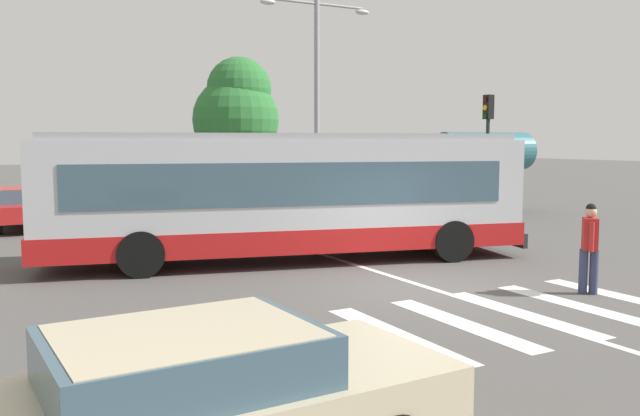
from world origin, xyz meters
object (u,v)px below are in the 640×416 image
Objects in this scene: parked_car_teal at (184,199)px; parked_car_silver at (108,203)px; bus_stop_shelter at (484,153)px; parked_car_red at (23,205)px; background_tree_right at (237,111)px; parked_car_champagne at (315,194)px; city_transit_bus at (286,195)px; parked_car_white at (248,196)px; foreground_sedan at (192,398)px; pedestrian_crossing_street at (590,243)px; traffic_light_far_corner at (488,136)px; twin_arm_street_lamp at (317,83)px.

parked_car_silver is at bearing -170.34° from parked_car_teal.
parked_car_teal is at bearing 163.93° from bus_stop_shelter.
parked_car_silver is (2.62, -0.50, 0.00)m from parked_car_red.
parked_car_champagne is at bearing -86.11° from background_tree_right.
city_transit_bus is 10.10m from parked_car_white.
pedestrian_crossing_street is at bearing 20.57° from foreground_sedan.
pedestrian_crossing_street reaches higher than parked_car_white.
parked_car_silver is (-2.46, 9.12, -0.82)m from city_transit_bus.
traffic_light_far_corner is 1.07× the size of bus_stop_shelter.
background_tree_right is (-5.37, 11.91, 1.27)m from traffic_light_far_corner.
parked_car_white is 9.42m from traffic_light_far_corner.
background_tree_right is (-6.71, 10.30, 1.95)m from bus_stop_shelter.
parked_car_white is 2.81m from parked_car_champagne.
city_transit_bus is 11.67m from traffic_light_far_corner.
foreground_sedan is 1.06× the size of bus_stop_shelter.
pedestrian_crossing_street is 14.88m from bus_stop_shelter.
parked_car_teal is 0.99× the size of parked_car_white.
parked_car_red is (0.15, 18.80, 0.00)m from foreground_sedan.
parked_car_red is 10.81m from parked_car_champagne.
twin_arm_street_lamp is at bearing -115.70° from parked_car_champagne.
parked_car_silver is 1.01× the size of parked_car_champagne.
parked_car_teal is (2.84, 0.48, 0.00)m from parked_car_silver.
parked_car_teal is 0.56× the size of twin_arm_street_lamp.
parked_car_teal is at bearing -179.47° from parked_car_white.
parked_car_red is at bearing 162.43° from traffic_light_far_corner.
background_tree_right reaches higher than parked_car_red.
parked_car_white is at bearing 66.51° from foreground_sedan.
parked_car_white is at bearing 73.05° from city_transit_bus.
city_transit_bus is at bearing -156.26° from traffic_light_far_corner.
bus_stop_shelter is (8.43, 12.17, 1.45)m from pedestrian_crossing_street.
parked_car_white is (5.40, 0.51, 0.00)m from parked_car_silver.
traffic_light_far_corner is (13.06, -4.46, 2.33)m from parked_car_silver.
parked_car_champagne is 8.15m from background_tree_right.
foreground_sedan is 1.02× the size of parked_car_champagne.
twin_arm_street_lamp reaches higher than parked_car_silver.
foreground_sedan is 20.35m from twin_arm_street_lamp.
foreground_sedan and parked_car_teal have the same top height.
parked_car_champagne is at bearing 58.35° from city_transit_bus.
background_tree_right reaches higher than parked_car_white.
bus_stop_shelter is 7.56m from twin_arm_street_lamp.
bus_stop_shelter reaches higher than parked_car_white.
twin_arm_street_lamp reaches higher than foreground_sedan.
background_tree_right is at bearing 72.50° from city_transit_bus.
parked_car_teal is 1.05× the size of bus_stop_shelter.
pedestrian_crossing_street is at bearing -78.60° from parked_car_teal.
parked_car_silver is 1.01× the size of parked_car_teal.
parked_car_white is 0.99× the size of traffic_light_far_corner.
parked_car_red and parked_car_champagne have the same top height.
city_transit_bus is 2.58× the size of parked_car_silver.
bus_stop_shelter is 12.44m from background_tree_right.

